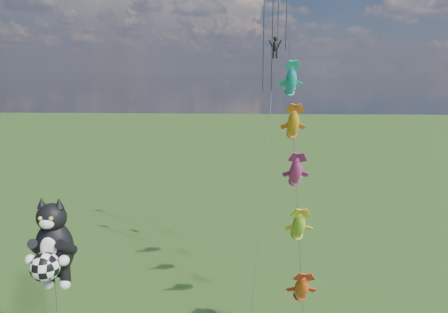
{
  "coord_description": "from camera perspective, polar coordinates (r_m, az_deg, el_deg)",
  "views": [
    {
      "loc": [
        11.72,
        -19.43,
        16.97
      ],
      "look_at": [
        10.19,
        11.01,
        10.87
      ],
      "focal_mm": 35.0,
      "sensor_mm": 36.0,
      "label": 1
    }
  ],
  "objects": [
    {
      "name": "parafoil_rig",
      "position": [
        34.09,
        6.73,
        16.08
      ],
      "size": [
        3.57,
        17.37,
        28.14
      ],
      "rotation": [
        0.0,
        0.0,
        -0.08
      ],
      "color": "brown",
      "rests_on": "ground"
    },
    {
      "name": "cat_kite_rig",
      "position": [
        25.99,
        -21.54,
        -10.85
      ],
      "size": [
        2.59,
        4.14,
        10.2
      ],
      "rotation": [
        0.0,
        0.0,
        0.36
      ],
      "color": "brown",
      "rests_on": "ground"
    },
    {
      "name": "fish_windsock_rig",
      "position": [
        26.98,
        9.34,
        -2.1
      ],
      "size": [
        0.78,
        15.97,
        19.23
      ],
      "rotation": [
        0.0,
        0.0,
        0.32
      ],
      "color": "brown",
      "rests_on": "ground"
    }
  ]
}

